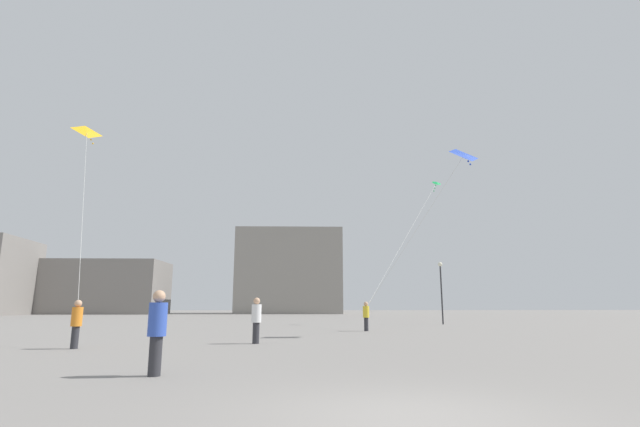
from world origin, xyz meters
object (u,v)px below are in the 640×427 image
person_in_orange (76,322)px  building_centre_hall (93,287)px  person_in_blue (157,328)px  kite_emerald_diamond (435,186)px  person_in_white (256,318)px  kite_cobalt_delta (463,157)px  building_right_hall (290,273)px  person_in_yellow (366,315)px  kite_amber_delta (87,135)px  lamppost_east (441,282)px

person_in_orange → building_centre_hall: size_ratio=0.07×
person_in_blue → kite_emerald_diamond: bearing=-74.5°
person_in_white → building_centre_hall: (-34.17, 69.13, 3.76)m
kite_cobalt_delta → building_right_hall: bearing=97.0°
person_in_white → kite_emerald_diamond: kite_emerald_diamond is taller
person_in_orange → person_in_yellow: bearing=-37.9°
person_in_yellow → kite_amber_delta: (-16.94, -0.23, 10.74)m
person_in_white → building_right_hall: building_right_hall is taller
person_in_orange → building_centre_hall: building_centre_hall is taller
person_in_yellow → kite_cobalt_delta: (4.46, -5.06, 8.22)m
person_in_white → building_right_hall: (1.83, 72.74, 6.90)m
person_in_blue → kite_amber_delta: size_ratio=0.16×
kite_amber_delta → building_centre_hall: bearing=110.9°
kite_cobalt_delta → building_centre_hall: kite_cobalt_delta is taller
building_centre_hall → lamppost_east: bearing=-46.8°
person_in_orange → lamppost_east: size_ratio=0.34×
person_in_white → kite_cobalt_delta: bearing=-101.9°
lamppost_east → person_in_orange: bearing=-135.0°
person_in_yellow → person_in_blue: bearing=-172.6°
kite_cobalt_delta → kite_amber_delta: bearing=167.3°
person_in_white → person_in_yellow: person_in_white is taller
kite_amber_delta → lamppost_east: 27.80m
person_in_orange → person_in_yellow: 16.00m
person_in_yellow → kite_cobalt_delta: kite_cobalt_delta is taller
person_in_blue → kite_emerald_diamond: 32.06m
building_right_hall → kite_emerald_diamond: bearing=-78.0°
kite_emerald_diamond → kite_cobalt_delta: bearing=-102.5°
kite_emerald_diamond → lamppost_east: bearing=49.0°
person_in_orange → building_right_hall: size_ratio=0.08×
person_in_yellow → person_in_blue: size_ratio=0.94×
kite_cobalt_delta → building_centre_hall: bearing=124.2°
person_in_blue → building_centre_hall: bearing=-21.8°
kite_cobalt_delta → building_centre_hall: 79.27m
person_in_orange → building_right_hall: building_right_hall is taller
person_in_white → person_in_blue: 8.58m
person_in_white → kite_cobalt_delta: size_ratio=0.21×
kite_cobalt_delta → person_in_yellow: bearing=131.4°
person_in_white → lamppost_east: 22.82m
person_in_orange → kite_cobalt_delta: size_ratio=0.20×
person_in_white → person_in_blue: (-1.60, -8.43, 0.01)m
person_in_orange → person_in_blue: bearing=-134.7°
person_in_yellow → building_right_hall: (-4.07, 63.99, 6.95)m
kite_emerald_diamond → building_centre_hall: kite_emerald_diamond is taller
person_in_blue → kite_emerald_diamond: (15.12, 26.31, 10.36)m
person_in_yellow → lamppost_east: size_ratio=0.34×
person_in_yellow → building_centre_hall: 72.56m
building_centre_hall → building_right_hall: (36.00, 3.61, 3.14)m
kite_amber_delta → person_in_orange: bearing=-64.6°
kite_emerald_diamond → building_right_hall: building_right_hall is taller
kite_emerald_diamond → building_centre_hall: size_ratio=0.42×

